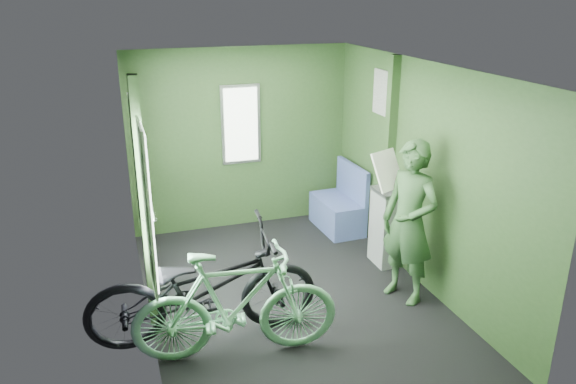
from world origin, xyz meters
name	(u,v)px	position (x,y,z in m)	size (l,w,h in m)	color
room	(286,161)	(-0.04, 0.04, 1.44)	(4.00, 4.02, 2.31)	black
bicycle_black	(207,340)	(-0.95, -0.47, 0.00)	(0.70, 2.02, 1.06)	black
bicycle_mint	(238,357)	(-0.75, -0.80, 0.00)	(0.48, 1.71, 1.03)	#81CA9E
passenger	(409,222)	(1.09, -0.36, 0.82)	(0.61, 0.78, 1.64)	#32552E
waste_box	(387,227)	(1.26, 0.39, 0.44)	(0.26, 0.36, 0.88)	gray
bench_seat	(339,210)	(1.14, 1.45, 0.25)	(0.48, 0.83, 0.86)	navy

